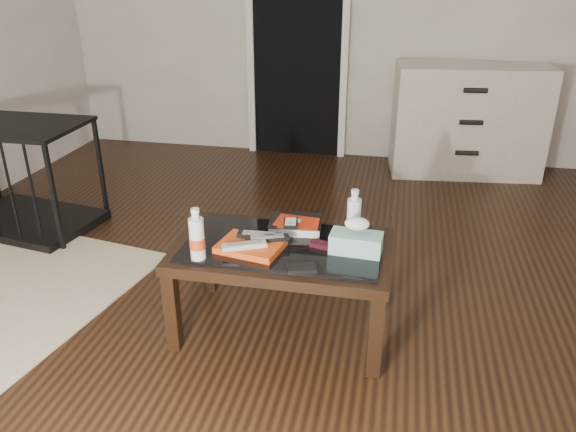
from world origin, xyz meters
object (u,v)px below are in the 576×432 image
(water_bottle_right, at_px, (354,214))
(tissue_box, at_px, (356,243))
(dresser, at_px, (467,120))
(textbook, at_px, (296,224))
(pet_crate, at_px, (23,194))
(water_bottle_left, at_px, (197,234))
(coffee_table, at_px, (283,256))

(water_bottle_right, bearing_deg, tissue_box, -79.84)
(dresser, distance_m, textbook, 2.54)
(pet_crate, distance_m, water_bottle_left, 1.93)
(textbook, xyz_separation_m, water_bottle_left, (-0.36, -0.38, 0.10))
(dresser, relative_size, textbook, 4.99)
(dresser, distance_m, water_bottle_right, 2.47)
(dresser, height_order, tissue_box, dresser)
(coffee_table, xyz_separation_m, water_bottle_left, (-0.34, -0.21, 0.18))
(coffee_table, height_order, dresser, dresser)
(dresser, bearing_deg, coffee_table, -118.49)
(pet_crate, height_order, tissue_box, pet_crate)
(dresser, xyz_separation_m, pet_crate, (-2.98, -1.70, -0.22))
(water_bottle_left, xyz_separation_m, tissue_box, (0.67, 0.20, -0.07))
(coffee_table, bearing_deg, water_bottle_left, -148.43)
(pet_crate, bearing_deg, textbook, -8.25)
(textbook, height_order, tissue_box, tissue_box)
(water_bottle_left, relative_size, water_bottle_right, 1.00)
(coffee_table, xyz_separation_m, textbook, (0.03, 0.17, 0.09))
(textbook, distance_m, water_bottle_left, 0.53)
(dresser, relative_size, tissue_box, 5.42)
(tissue_box, bearing_deg, dresser, 78.33)
(water_bottle_right, bearing_deg, pet_crate, 163.84)
(pet_crate, xyz_separation_m, water_bottle_left, (1.61, -1.00, 0.35))
(textbook, height_order, water_bottle_left, water_bottle_left)
(coffee_table, relative_size, water_bottle_left, 4.20)
(textbook, bearing_deg, coffee_table, -104.95)
(water_bottle_right, bearing_deg, textbook, 174.29)
(water_bottle_right, bearing_deg, dresser, 73.00)
(coffee_table, xyz_separation_m, dresser, (1.03, 2.50, 0.05))
(textbook, relative_size, water_bottle_right, 1.05)
(pet_crate, distance_m, water_bottle_right, 2.38)
(coffee_table, relative_size, dresser, 0.80)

